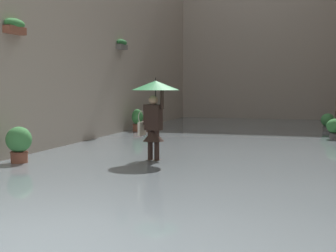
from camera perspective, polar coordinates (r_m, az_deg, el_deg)
The scene contains 9 objects.
ground_plane at distance 15.97m, azimuth 5.82°, elevation -1.95°, with size 60.00×60.00×0.00m, color gray.
flood_water at distance 15.97m, azimuth 5.82°, elevation -1.78°, with size 8.83×27.51×0.09m, color slate.
building_facade_far at distance 27.64m, azimuth 10.49°, elevation 12.12°, with size 11.63×1.80×10.90m, color #A89989.
person_wading at distance 11.46m, azimuth -1.57°, elevation 2.82°, with size 1.12×1.12×2.03m.
potted_plant_near_right at distance 18.90m, azimuth -3.58°, elevation 0.64°, with size 0.42×0.42×0.94m.
potted_plant_mid_left at distance 16.99m, azimuth 18.89°, elevation -0.27°, with size 0.61×0.61×0.77m.
potted_plant_far_right at distance 20.01m, azimuth -2.32°, elevation 0.66°, with size 0.48×0.48×0.79m.
potted_plant_far_left at distance 20.13m, azimuth 18.03°, elevation 0.44°, with size 0.53×0.53×0.76m.
potted_plant_mid_right at distance 11.67m, azimuth -16.90°, elevation -1.96°, with size 0.58×0.58×0.92m.
Camera 1 is at (-2.92, 4.84, 1.84)m, focal length 52.57 mm.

